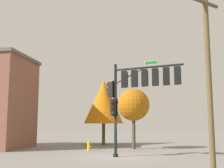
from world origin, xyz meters
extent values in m
plane|color=slate|center=(0.00, 0.00, 0.00)|extent=(120.00, 120.00, 0.00)
cylinder|color=black|center=(0.00, 0.00, 3.28)|extent=(0.20, 0.20, 6.56)
cylinder|color=black|center=(0.00, 0.00, 0.10)|extent=(0.36, 0.36, 0.20)
cylinder|color=black|center=(2.35, -0.66, 6.14)|extent=(4.74, 1.45, 0.14)
cylinder|color=black|center=(1.06, -0.30, 5.64)|extent=(2.17, 0.68, 1.07)
cube|color=black|center=(0.72, -0.20, 5.39)|extent=(0.39, 0.42, 1.10)
cube|color=black|center=(0.68, -0.40, 5.39)|extent=(0.44, 0.14, 1.22)
sphere|color=maroon|center=(0.77, -0.01, 5.73)|extent=(0.22, 0.22, 0.22)
cylinder|color=black|center=(0.78, 0.05, 5.78)|extent=(0.26, 0.19, 0.23)
sphere|color=#855607|center=(0.77, -0.01, 5.39)|extent=(0.22, 0.22, 0.22)
cylinder|color=black|center=(0.78, 0.05, 5.44)|extent=(0.26, 0.19, 0.23)
sphere|color=#20FF59|center=(0.77, -0.01, 5.05)|extent=(0.22, 0.22, 0.22)
cylinder|color=black|center=(0.78, 0.05, 5.10)|extent=(0.26, 0.19, 0.23)
cube|color=black|center=(1.45, -0.41, 5.39)|extent=(0.40, 0.43, 1.10)
cube|color=black|center=(1.40, -0.60, 5.39)|extent=(0.44, 0.15, 1.22)
sphere|color=maroon|center=(1.50, -0.21, 5.73)|extent=(0.22, 0.22, 0.22)
cylinder|color=black|center=(1.51, -0.15, 5.78)|extent=(0.26, 0.20, 0.23)
sphere|color=#855607|center=(1.50, -0.21, 5.39)|extent=(0.22, 0.22, 0.22)
cylinder|color=black|center=(1.51, -0.15, 5.44)|extent=(0.26, 0.20, 0.23)
sphere|color=#20FF59|center=(1.50, -0.21, 5.05)|extent=(0.22, 0.22, 0.22)
cylinder|color=black|center=(1.51, -0.15, 5.10)|extent=(0.26, 0.20, 0.23)
cube|color=black|center=(2.17, -0.61, 5.39)|extent=(0.41, 0.43, 1.10)
cube|color=black|center=(2.12, -0.80, 5.39)|extent=(0.43, 0.16, 1.22)
sphere|color=maroon|center=(2.23, -0.42, 5.73)|extent=(0.22, 0.22, 0.22)
cylinder|color=black|center=(2.24, -0.36, 5.78)|extent=(0.26, 0.20, 0.23)
sphere|color=#855607|center=(2.23, -0.42, 5.39)|extent=(0.22, 0.22, 0.22)
cylinder|color=black|center=(2.24, -0.36, 5.44)|extent=(0.26, 0.20, 0.23)
sphere|color=#20FF59|center=(2.23, -0.42, 5.05)|extent=(0.22, 0.22, 0.22)
cylinder|color=black|center=(2.24, -0.36, 5.10)|extent=(0.26, 0.20, 0.23)
cube|color=black|center=(2.89, -0.81, 5.39)|extent=(0.40, 0.43, 1.10)
cube|color=black|center=(2.84, -1.00, 5.39)|extent=(0.44, 0.15, 1.22)
sphere|color=maroon|center=(2.94, -0.62, 5.73)|extent=(0.22, 0.22, 0.22)
cylinder|color=black|center=(2.96, -0.56, 5.78)|extent=(0.26, 0.19, 0.23)
sphere|color=#855607|center=(2.94, -0.62, 5.39)|extent=(0.22, 0.22, 0.22)
cylinder|color=black|center=(2.96, -0.56, 5.44)|extent=(0.26, 0.19, 0.23)
sphere|color=#20FF59|center=(2.94, -0.62, 5.05)|extent=(0.22, 0.22, 0.22)
cylinder|color=black|center=(2.96, -0.56, 5.10)|extent=(0.26, 0.19, 0.23)
cube|color=black|center=(3.62, -1.01, 5.39)|extent=(0.40, 0.43, 1.10)
cube|color=black|center=(3.57, -1.21, 5.39)|extent=(0.44, 0.14, 1.22)
sphere|color=maroon|center=(3.66, -0.82, 5.73)|extent=(0.22, 0.22, 0.22)
cylinder|color=black|center=(3.68, -0.76, 5.78)|extent=(0.26, 0.19, 0.23)
sphere|color=#855607|center=(3.66, -0.82, 5.39)|extent=(0.22, 0.22, 0.22)
cylinder|color=black|center=(3.68, -0.76, 5.44)|extent=(0.26, 0.19, 0.23)
sphere|color=#20FF59|center=(3.66, -0.82, 5.05)|extent=(0.22, 0.22, 0.22)
cylinder|color=black|center=(3.68, -0.76, 5.10)|extent=(0.26, 0.19, 0.23)
cube|color=black|center=(4.34, -1.22, 5.39)|extent=(0.41, 0.44, 1.10)
cube|color=black|center=(4.28, -1.41, 5.39)|extent=(0.43, 0.17, 1.22)
sphere|color=maroon|center=(4.40, -1.03, 5.73)|extent=(0.22, 0.22, 0.22)
cylinder|color=black|center=(4.42, -0.97, 5.78)|extent=(0.26, 0.20, 0.23)
sphere|color=#855607|center=(4.40, -1.03, 5.39)|extent=(0.22, 0.22, 0.22)
cylinder|color=black|center=(4.42, -0.97, 5.44)|extent=(0.26, 0.20, 0.23)
sphere|color=#20FF59|center=(4.40, -1.03, 5.05)|extent=(0.22, 0.22, 0.22)
cylinder|color=black|center=(4.42, -0.97, 5.10)|extent=(0.26, 0.20, 0.23)
cube|color=black|center=(-0.34, 0.09, 4.74)|extent=(0.43, 0.41, 1.10)
cube|color=black|center=(-0.14, 0.04, 4.74)|extent=(0.16, 0.43, 1.22)
sphere|color=maroon|center=(-0.53, 0.15, 5.08)|extent=(0.22, 0.22, 0.22)
cylinder|color=black|center=(-0.59, 0.16, 5.13)|extent=(0.20, 0.26, 0.23)
sphere|color=#855607|center=(-0.53, 0.15, 4.74)|extent=(0.22, 0.22, 0.22)
cylinder|color=black|center=(-0.59, 0.16, 4.79)|extent=(0.20, 0.26, 0.23)
sphere|color=#20FF59|center=(-0.53, 0.15, 4.40)|extent=(0.22, 0.22, 0.22)
cylinder|color=black|center=(-0.59, 0.16, 4.45)|extent=(0.20, 0.26, 0.23)
cube|color=black|center=(-0.09, -0.34, 3.44)|extent=(0.41, 0.43, 1.10)
cube|color=black|center=(-0.04, -0.14, 3.44)|extent=(0.43, 0.16, 1.22)
sphere|color=maroon|center=(-0.15, -0.53, 3.78)|extent=(0.22, 0.22, 0.22)
cylinder|color=black|center=(-0.16, -0.59, 3.83)|extent=(0.26, 0.20, 0.23)
sphere|color=#855607|center=(-0.15, -0.53, 3.44)|extent=(0.22, 0.22, 0.22)
cylinder|color=black|center=(-0.16, -0.59, 3.49)|extent=(0.26, 0.20, 0.23)
sphere|color=#20FF59|center=(-0.15, -0.53, 3.10)|extent=(0.22, 0.22, 0.22)
cylinder|color=black|center=(-0.16, -0.59, 3.15)|extent=(0.26, 0.20, 0.23)
cube|color=white|center=(2.59, -0.72, 6.44)|extent=(0.91, 0.27, 0.26)
cube|color=#1B6927|center=(2.59, -0.72, 6.44)|extent=(0.87, 0.27, 0.22)
cube|color=white|center=(0.00, 0.00, 3.84)|extent=(0.27, 0.91, 0.26)
cube|color=#0F6937|center=(0.00, 0.00, 3.84)|extent=(0.27, 0.87, 0.22)
cylinder|color=brown|center=(5.28, -6.70, 4.26)|extent=(0.25, 0.25, 8.53)
cube|color=brown|center=(5.28, -6.70, 7.93)|extent=(1.39, 1.33, 0.12)
cylinder|color=yellow|center=(-2.88, 3.82, 0.33)|extent=(0.24, 0.24, 0.65)
sphere|color=gold|center=(-2.88, 3.82, 0.72)|extent=(0.22, 0.22, 0.22)
cylinder|color=yellow|center=(-2.73, 3.82, 0.36)|extent=(0.12, 0.10, 0.10)
cylinder|color=#4F3E2A|center=(0.75, 6.20, 1.39)|extent=(0.32, 0.32, 2.77)
sphere|color=#A85E0E|center=(0.75, 6.20, 4.03)|extent=(2.97, 2.97, 2.97)
cylinder|color=brown|center=(-2.99, 11.00, 1.16)|extent=(0.36, 0.36, 2.32)
cone|color=#BF6810|center=(-2.99, 11.00, 4.75)|extent=(4.37, 4.37, 4.85)
cube|color=#A5B7C6|center=(-12.36, 7.72, 3.24)|extent=(0.90, 0.04, 1.20)
cube|color=#A5B7C6|center=(-11.95, 7.72, 1.77)|extent=(0.90, 0.04, 1.20)
camera|label=1|loc=(2.96, -19.73, 2.28)|focal=44.88mm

